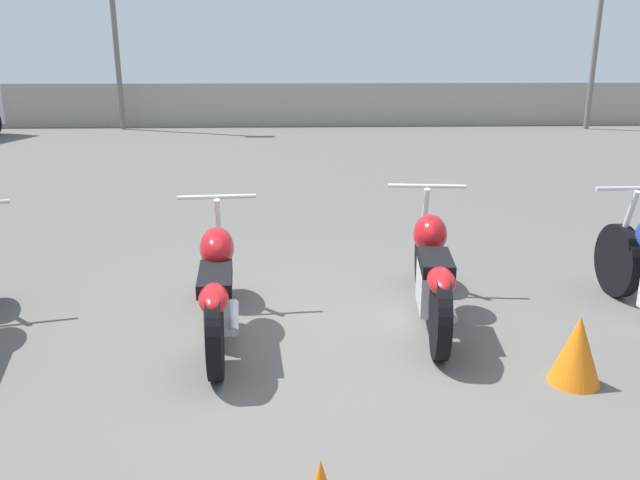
% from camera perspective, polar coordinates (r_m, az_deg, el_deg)
% --- Properties ---
extents(ground_plane, '(60.00, 60.00, 0.00)m').
position_cam_1_polar(ground_plane, '(4.84, 0.30, -9.28)').
color(ground_plane, '#5B5954').
extents(fence_back, '(40.00, 0.04, 1.33)m').
position_cam_1_polar(fence_back, '(20.13, -1.99, 12.24)').
color(fence_back, '#9E998E').
rests_on(fence_back, ground_plane).
extents(motorcycle_slot_1, '(0.66, 2.05, 0.98)m').
position_cam_1_polar(motorcycle_slot_1, '(4.87, -9.34, -3.93)').
color(motorcycle_slot_1, black).
rests_on(motorcycle_slot_1, ground_plane).
extents(motorcycle_slot_2, '(0.70, 2.14, 1.00)m').
position_cam_1_polar(motorcycle_slot_2, '(5.18, 10.16, -2.71)').
color(motorcycle_slot_2, black).
rests_on(motorcycle_slot_2, ground_plane).
extents(traffic_cone_near, '(0.34, 0.34, 0.48)m').
position_cam_1_polar(traffic_cone_near, '(4.51, 22.46, -9.25)').
color(traffic_cone_near, orange).
rests_on(traffic_cone_near, ground_plane).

